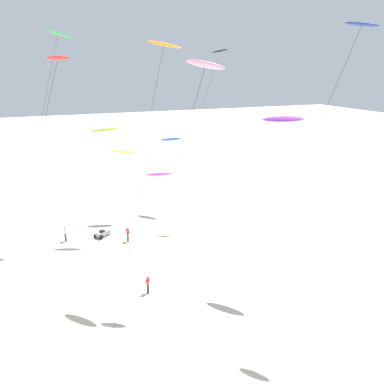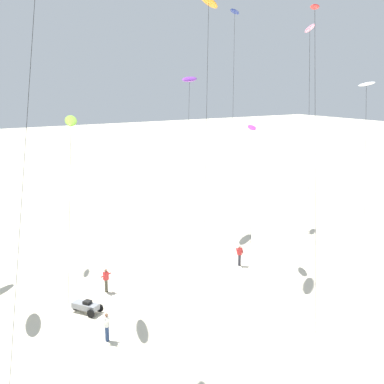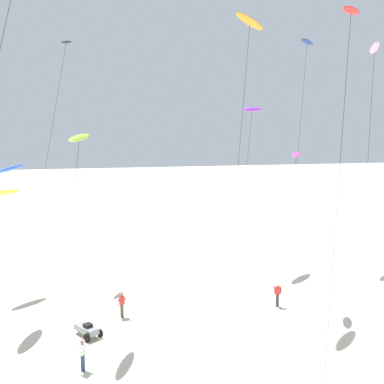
# 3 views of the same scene
# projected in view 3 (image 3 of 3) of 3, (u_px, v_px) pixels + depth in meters

# --- Properties ---
(ground_plane) EXTENTS (260.00, 260.00, 0.00)m
(ground_plane) POSITION_uv_depth(u_px,v_px,m) (245.00, 342.00, 26.21)
(ground_plane) COLOR beige
(kite_navy) EXTENTS (4.86, 5.97, 20.95)m
(kite_navy) POSITION_uv_depth(u_px,v_px,m) (307.00, 48.00, 42.06)
(kite_navy) COLOR navy
(kite_navy) RESTS_ON ground
(kite_yellow) EXTENTS (2.21, 3.32, 8.86)m
(kite_yellow) POSITION_uv_depth(u_px,v_px,m) (6.00, 193.00, 28.11)
(kite_yellow) COLOR yellow
(kite_yellow) RESTS_ON ground
(kite_red) EXTENTS (5.04, 6.25, 18.89)m
(kite_red) POSITION_uv_depth(u_px,v_px,m) (350.00, 20.00, 23.80)
(kite_red) COLOR red
(kite_red) RESTS_ON ground
(kite_orange) EXTENTS (4.33, 5.02, 20.19)m
(kite_orange) POSITION_uv_depth(u_px,v_px,m) (250.00, 24.00, 30.67)
(kite_orange) COLOR orange
(kite_orange) RESTS_ON ground
(kite_blue) EXTENTS (3.67, 4.40, 9.90)m
(kite_blue) POSITION_uv_depth(u_px,v_px,m) (7.00, 170.00, 33.95)
(kite_blue) COLOR blue
(kite_blue) RESTS_ON ground
(kite_lime) EXTENTS (2.37, 3.64, 12.25)m
(kite_lime) POSITION_uv_depth(u_px,v_px,m) (79.00, 139.00, 26.13)
(kite_lime) COLOR #8CD833
(kite_lime) RESTS_ON ground
(kite_magenta) EXTENTS (3.50, 4.70, 10.85)m
(kite_magenta) POSITION_uv_depth(u_px,v_px,m) (296.00, 157.00, 31.10)
(kite_magenta) COLOR #D8339E
(kite_magenta) RESTS_ON ground
(kite_pink) EXTENTS (4.07, 5.44, 18.77)m
(kite_pink) POSITION_uv_depth(u_px,v_px,m) (374.00, 51.00, 32.40)
(kite_pink) COLOR pink
(kite_pink) RESTS_ON ground
(kite_purple) EXTENTS (4.02, 4.70, 14.66)m
(kite_purple) POSITION_uv_depth(u_px,v_px,m) (252.00, 110.00, 40.47)
(kite_purple) COLOR purple
(kite_purple) RESTS_ON ground
(kite_black) EXTENTS (4.28, 5.88, 20.11)m
(kite_black) POSITION_uv_depth(u_px,v_px,m) (64.00, 54.00, 37.74)
(kite_black) COLOR black
(kite_black) RESTS_ON ground
(kite_flyer_nearest) EXTENTS (0.63, 0.61, 1.67)m
(kite_flyer_nearest) POSITION_uv_depth(u_px,v_px,m) (122.00, 304.00, 29.55)
(kite_flyer_nearest) COLOR #4C4738
(kite_flyer_nearest) RESTS_ON ground
(kite_flyer_middle) EXTENTS (0.69, 0.67, 1.67)m
(kite_flyer_middle) POSITION_uv_depth(u_px,v_px,m) (277.00, 294.00, 31.35)
(kite_flyer_middle) COLOR #33333D
(kite_flyer_middle) RESTS_ON ground
(kite_flyer_furthest) EXTENTS (0.73, 0.73, 1.67)m
(kite_flyer_furthest) POSITION_uv_depth(u_px,v_px,m) (83.00, 354.00, 22.90)
(kite_flyer_furthest) COLOR navy
(kite_flyer_furthest) RESTS_ON ground
(beach_buggy) EXTENTS (1.71, 2.04, 0.82)m
(beach_buggy) POSITION_uv_depth(u_px,v_px,m) (87.00, 329.00, 26.84)
(beach_buggy) COLOR gray
(beach_buggy) RESTS_ON ground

